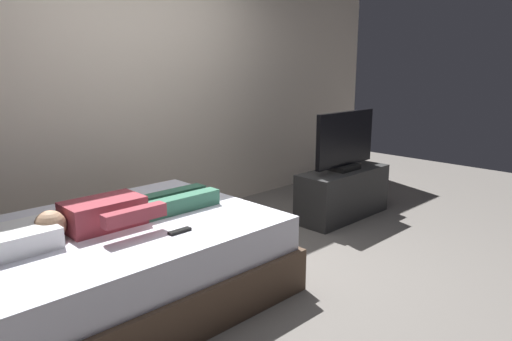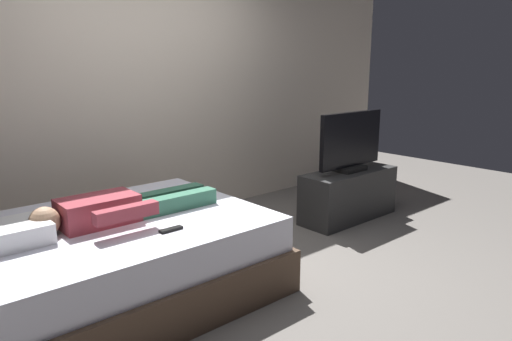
# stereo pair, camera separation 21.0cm
# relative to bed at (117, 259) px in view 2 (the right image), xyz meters

# --- Properties ---
(ground_plane) EXTENTS (10.00, 10.00, 0.00)m
(ground_plane) POSITION_rel_bed_xyz_m (0.89, -0.38, -0.26)
(ground_plane) COLOR slate
(back_wall) EXTENTS (6.40, 0.10, 2.80)m
(back_wall) POSITION_rel_bed_xyz_m (1.29, 1.28, 1.14)
(back_wall) COLOR beige
(back_wall) RESTS_ON ground
(bed) EXTENTS (1.96, 1.53, 0.54)m
(bed) POSITION_rel_bed_xyz_m (0.00, 0.00, 0.00)
(bed) COLOR brown
(bed) RESTS_ON ground
(pillow) EXTENTS (0.48, 0.34, 0.12)m
(pillow) POSITION_rel_bed_xyz_m (-0.66, -0.00, 0.34)
(pillow) COLOR white
(pillow) RESTS_ON bed
(person) EXTENTS (1.26, 0.46, 0.18)m
(person) POSITION_rel_bed_xyz_m (0.03, -0.01, 0.36)
(person) COLOR #993842
(person) RESTS_ON bed
(remote) EXTENTS (0.15, 0.04, 0.02)m
(remote) POSITION_rel_bed_xyz_m (0.18, -0.42, 0.29)
(remote) COLOR black
(remote) RESTS_ON bed
(tv_stand) EXTENTS (1.10, 0.40, 0.50)m
(tv_stand) POSITION_rel_bed_xyz_m (2.49, -0.01, -0.01)
(tv_stand) COLOR #2D2D2D
(tv_stand) RESTS_ON ground
(tv) EXTENTS (0.88, 0.20, 0.59)m
(tv) POSITION_rel_bed_xyz_m (2.49, -0.01, 0.52)
(tv) COLOR black
(tv) RESTS_ON tv_stand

